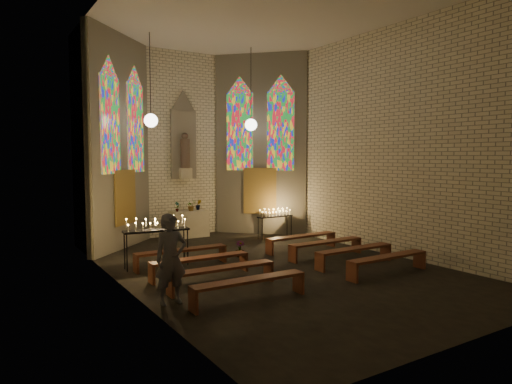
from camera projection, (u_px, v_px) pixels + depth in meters
floor at (270, 266)px, 12.61m from camera, size 12.00×12.00×0.00m
room at (214, 136)px, 15.17m from camera, size 8.22×12.43×7.00m
altar at (189, 224)px, 17.17m from camera, size 1.40×0.60×1.00m
flower_vase_left at (177, 207)px, 16.84m from camera, size 0.23×0.19×0.38m
flower_vase_center at (191, 206)px, 17.10m from camera, size 0.45×0.42×0.40m
flower_vase_right at (198, 205)px, 17.42m from camera, size 0.26×0.23×0.39m
aisle_flower_pot at (240, 249)px, 13.81m from camera, size 0.34×0.34×0.48m
votive_stand_left at (156, 227)px, 12.46m from camera, size 1.81×0.58×1.30m
votive_stand_right at (275, 214)px, 16.98m from camera, size 1.41×0.35×1.04m
pew_left_0 at (182, 252)px, 12.54m from camera, size 2.61×0.40×0.50m
pew_right_0 at (302, 238)px, 14.75m from camera, size 2.61×0.40×0.50m
pew_left_1 at (200, 261)px, 11.53m from camera, size 2.61×0.40×0.50m
pew_right_1 at (326, 244)px, 13.74m from camera, size 2.61×0.40×0.50m
pew_left_2 at (222, 271)px, 10.52m from camera, size 2.61×0.40×0.50m
pew_right_2 at (355, 251)px, 12.72m from camera, size 2.61×0.40×0.50m
pew_left_3 at (249, 283)px, 9.50m from camera, size 2.61×0.40×0.50m
pew_right_3 at (388, 259)px, 11.71m from camera, size 2.61×0.40×0.50m
visitor at (171, 259)px, 9.37m from camera, size 0.68×0.45×1.87m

